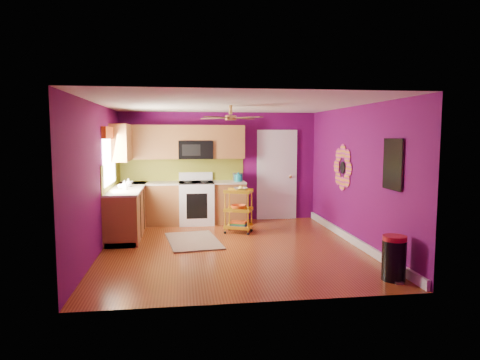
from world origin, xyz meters
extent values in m
plane|color=maroon|center=(0.00, 0.00, 0.00)|extent=(5.00, 5.00, 0.00)
cube|color=#5E0A54|center=(0.00, 2.50, 1.25)|extent=(4.50, 0.04, 2.50)
cube|color=#5E0A54|center=(0.00, -2.50, 1.25)|extent=(4.50, 0.04, 2.50)
cube|color=#5E0A54|center=(-2.25, 0.00, 1.25)|extent=(0.04, 5.00, 2.50)
cube|color=#5E0A54|center=(2.25, 0.00, 1.25)|extent=(0.04, 5.00, 2.50)
cube|color=silver|center=(0.00, 0.00, 2.50)|extent=(4.50, 5.00, 0.04)
cube|color=white|center=(2.22, 0.00, 0.07)|extent=(0.05, 4.90, 0.14)
cube|color=brown|center=(-1.95, 1.35, 0.45)|extent=(0.60, 2.30, 0.90)
cube|color=brown|center=(-0.85, 2.20, 0.45)|extent=(2.80, 0.60, 0.90)
cube|color=beige|center=(-1.95, 1.35, 0.92)|extent=(0.63, 2.30, 0.04)
cube|color=beige|center=(-0.85, 2.20, 0.92)|extent=(2.80, 0.63, 0.04)
cube|color=black|center=(-1.95, 1.35, 0.05)|extent=(0.54, 2.30, 0.10)
cube|color=black|center=(-0.85, 2.20, 0.05)|extent=(2.80, 0.54, 0.10)
cube|color=white|center=(-0.55, 2.17, 0.46)|extent=(0.76, 0.66, 0.92)
cube|color=black|center=(-0.55, 2.17, 0.93)|extent=(0.76, 0.62, 0.03)
cube|color=white|center=(-0.55, 2.45, 1.04)|extent=(0.76, 0.06, 0.18)
cube|color=black|center=(-0.55, 1.84, 0.45)|extent=(0.45, 0.02, 0.55)
cube|color=brown|center=(-1.59, 2.33, 1.83)|extent=(1.32, 0.33, 0.75)
cube|color=brown|center=(0.19, 2.33, 1.83)|extent=(0.72, 0.33, 0.75)
cube|color=brown|center=(-0.55, 2.33, 2.03)|extent=(0.76, 0.33, 0.34)
cube|color=brown|center=(-2.08, 1.85, 1.83)|extent=(0.33, 1.30, 0.75)
cube|color=black|center=(-0.55, 2.30, 1.65)|extent=(0.76, 0.38, 0.40)
cube|color=olive|center=(-0.85, 2.49, 1.20)|extent=(2.80, 0.01, 0.51)
cube|color=olive|center=(-2.24, 1.35, 1.20)|extent=(0.01, 2.30, 0.51)
cube|color=white|center=(-2.23, 1.05, 1.55)|extent=(0.03, 1.20, 1.00)
cube|color=#DF4F13|center=(-2.20, 1.05, 2.02)|extent=(0.08, 1.35, 0.22)
cube|color=white|center=(1.35, 2.48, 1.02)|extent=(0.85, 0.04, 2.05)
cube|color=white|center=(1.35, 2.46, 1.02)|extent=(0.95, 0.02, 2.15)
sphere|color=#BF8C3F|center=(1.67, 2.42, 1.00)|extent=(0.07, 0.07, 0.07)
cylinder|color=black|center=(2.23, 0.60, 1.35)|extent=(0.01, 0.24, 0.24)
cube|color=teal|center=(2.23, -1.40, 1.55)|extent=(0.03, 0.52, 0.72)
cube|color=black|center=(2.21, -1.40, 1.55)|extent=(0.01, 0.56, 0.76)
cylinder|color=#BF8C3F|center=(0.00, 0.20, 2.42)|extent=(0.06, 0.06, 0.16)
cylinder|color=#BF8C3F|center=(0.00, 0.20, 2.28)|extent=(0.20, 0.20, 0.08)
cube|color=#4C2D19|center=(0.27, 0.47, 2.28)|extent=(0.47, 0.47, 0.01)
cube|color=#4C2D19|center=(-0.27, 0.47, 2.28)|extent=(0.47, 0.47, 0.01)
cube|color=#4C2D19|center=(-0.27, -0.07, 2.28)|extent=(0.47, 0.47, 0.01)
cube|color=#4C2D19|center=(0.27, -0.07, 2.28)|extent=(0.47, 0.47, 0.01)
cube|color=black|center=(-0.67, 0.55, 0.01)|extent=(1.10, 1.59, 0.02)
cylinder|color=gold|center=(-0.02, 1.07, 0.45)|extent=(0.02, 0.02, 0.82)
cylinder|color=gold|center=(0.42, 0.90, 0.45)|extent=(0.02, 0.02, 0.82)
cylinder|color=gold|center=(0.10, 1.38, 0.45)|extent=(0.02, 0.02, 0.82)
cylinder|color=gold|center=(0.54, 1.21, 0.45)|extent=(0.02, 0.02, 0.82)
sphere|color=black|center=(-0.02, 1.07, 0.03)|extent=(0.06, 0.06, 0.06)
sphere|color=black|center=(0.42, 0.90, 0.03)|extent=(0.06, 0.06, 0.06)
sphere|color=black|center=(0.10, 1.38, 0.03)|extent=(0.06, 0.06, 0.06)
sphere|color=black|center=(0.54, 1.21, 0.03)|extent=(0.06, 0.06, 0.06)
cube|color=gold|center=(0.26, 1.14, 0.84)|extent=(0.64, 0.55, 0.03)
cube|color=gold|center=(0.26, 1.14, 0.46)|extent=(0.64, 0.55, 0.03)
cube|color=gold|center=(0.26, 1.14, 0.12)|extent=(0.64, 0.55, 0.03)
imported|color=beige|center=(0.31, 1.12, 0.89)|extent=(0.38, 0.38, 0.07)
sphere|color=yellow|center=(0.31, 1.12, 0.91)|extent=(0.10, 0.10, 0.10)
imported|color=#DF4F13|center=(0.26, 1.14, 0.53)|extent=(0.39, 0.39, 0.09)
cube|color=navy|center=(0.26, 1.14, 0.15)|extent=(0.37, 0.33, 0.04)
cube|color=#267233|center=(0.26, 1.14, 0.19)|extent=(0.37, 0.33, 0.03)
cube|color=#DF4F13|center=(0.26, 1.14, 0.22)|extent=(0.37, 0.33, 0.03)
cylinder|color=black|center=(1.99, -1.98, 0.28)|extent=(0.36, 0.36, 0.55)
cylinder|color=#A31720|center=(1.99, -1.98, 0.58)|extent=(0.32, 0.32, 0.06)
cube|color=beige|center=(1.99, -2.14, 0.01)|extent=(0.12, 0.07, 0.03)
cylinder|color=#117586|center=(0.40, 2.16, 1.02)|extent=(0.18, 0.18, 0.16)
sphere|color=#117586|center=(0.40, 2.16, 1.12)|extent=(0.06, 0.06, 0.06)
cube|color=beige|center=(0.40, 2.28, 1.03)|extent=(0.22, 0.15, 0.18)
imported|color=#EA3F72|center=(-1.95, 0.99, 1.03)|extent=(0.08, 0.08, 0.18)
imported|color=white|center=(-1.93, 1.45, 1.03)|extent=(0.13, 0.13, 0.17)
imported|color=white|center=(-2.00, 1.91, 0.97)|extent=(0.24, 0.24, 0.06)
imported|color=white|center=(-2.04, 1.09, 0.98)|extent=(0.11, 0.11, 0.09)
camera|label=1|loc=(-0.87, -7.32, 1.98)|focal=32.00mm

